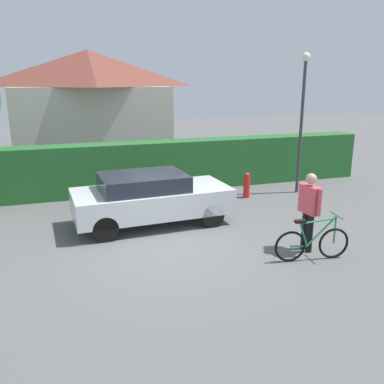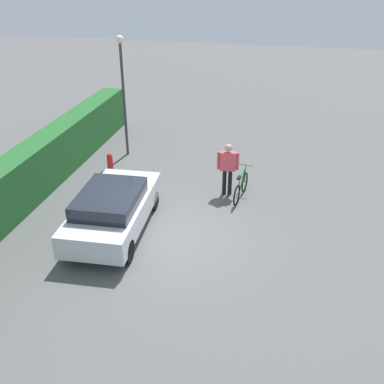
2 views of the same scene
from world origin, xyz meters
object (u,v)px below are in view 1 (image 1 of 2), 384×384
object	(u,v)px
fire_hydrant	(247,185)
street_lamp	(303,105)
person_rider	(309,206)
bicycle	(312,243)
parked_car_near	(150,197)

from	to	relation	value
fire_hydrant	street_lamp	bearing A→B (deg)	1.52
person_rider	fire_hydrant	world-z (taller)	person_rider
street_lamp	fire_hydrant	world-z (taller)	street_lamp
person_rider	fire_hydrant	xyz separation A→B (m)	(0.56, 4.24, -0.62)
fire_hydrant	bicycle	bearing A→B (deg)	-98.90
bicycle	person_rider	distance (m)	0.83
bicycle	fire_hydrant	bearing A→B (deg)	81.10
fire_hydrant	parked_car_near	bearing A→B (deg)	-156.76
person_rider	street_lamp	world-z (taller)	street_lamp
street_lamp	bicycle	bearing A→B (deg)	-118.82
person_rider	street_lamp	bearing A→B (deg)	60.37
bicycle	person_rider	size ratio (longest dim) A/B	0.93
parked_car_near	fire_hydrant	size ratio (longest dim) A/B	5.04
street_lamp	parked_car_near	bearing A→B (deg)	-163.97
fire_hydrant	person_rider	bearing A→B (deg)	-97.51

